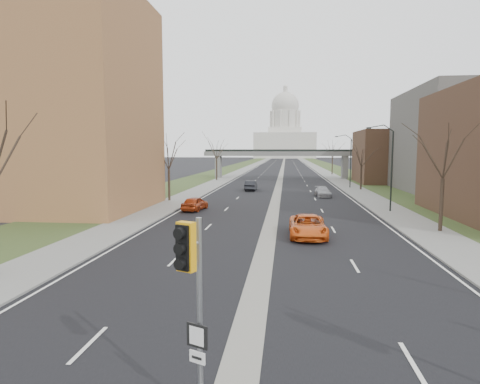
% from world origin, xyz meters
% --- Properties ---
extents(road_surface, '(20.00, 600.00, 0.01)m').
position_xyz_m(road_surface, '(0.00, 150.00, 0.01)').
color(road_surface, black).
rests_on(road_surface, ground).
extents(median_strip, '(1.20, 600.00, 0.02)m').
position_xyz_m(median_strip, '(0.00, 150.00, 0.00)').
color(median_strip, gray).
rests_on(median_strip, ground).
extents(sidewalk_right, '(4.00, 600.00, 0.12)m').
position_xyz_m(sidewalk_right, '(12.00, 150.00, 0.06)').
color(sidewalk_right, gray).
rests_on(sidewalk_right, ground).
extents(sidewalk_left, '(4.00, 600.00, 0.12)m').
position_xyz_m(sidewalk_left, '(-12.00, 150.00, 0.06)').
color(sidewalk_left, gray).
rests_on(sidewalk_left, ground).
extents(grass_verge_right, '(8.00, 600.00, 0.10)m').
position_xyz_m(grass_verge_right, '(18.00, 150.00, 0.05)').
color(grass_verge_right, '#2E441F').
rests_on(grass_verge_right, ground).
extents(grass_verge_left, '(8.00, 600.00, 0.10)m').
position_xyz_m(grass_verge_left, '(-18.00, 150.00, 0.05)').
color(grass_verge_left, '#2E441F').
rests_on(grass_verge_left, ground).
extents(apartment_building, '(25.00, 16.00, 22.00)m').
position_xyz_m(apartment_building, '(-26.00, 30.00, 11.00)').
color(apartment_building, '#97673C').
rests_on(apartment_building, ground).
extents(commercial_block_mid, '(18.00, 22.00, 15.00)m').
position_xyz_m(commercial_block_mid, '(28.00, 52.00, 7.50)').
color(commercial_block_mid, '#5A5752').
rests_on(commercial_block_mid, ground).
extents(commercial_block_far, '(14.00, 14.00, 10.00)m').
position_xyz_m(commercial_block_far, '(22.00, 70.00, 5.00)').
color(commercial_block_far, '#4C3123').
rests_on(commercial_block_far, ground).
extents(pedestrian_bridge, '(34.00, 3.00, 6.45)m').
position_xyz_m(pedestrian_bridge, '(0.00, 80.00, 4.84)').
color(pedestrian_bridge, slate).
rests_on(pedestrian_bridge, ground).
extents(capitol, '(48.00, 42.00, 55.75)m').
position_xyz_m(capitol, '(0.00, 320.00, 18.60)').
color(capitol, silver).
rests_on(capitol, ground).
extents(streetlight_mid, '(2.61, 0.20, 8.70)m').
position_xyz_m(streetlight_mid, '(10.99, 32.00, 6.95)').
color(streetlight_mid, black).
rests_on(streetlight_mid, sidewalk_right).
extents(streetlight_far, '(2.61, 0.20, 8.70)m').
position_xyz_m(streetlight_far, '(10.99, 58.00, 6.95)').
color(streetlight_far, black).
rests_on(streetlight_far, sidewalk_right).
extents(tree_left_b, '(6.75, 6.75, 8.81)m').
position_xyz_m(tree_left_b, '(-13.00, 38.00, 6.23)').
color(tree_left_b, '#382B21').
rests_on(tree_left_b, sidewalk_left).
extents(tree_left_c, '(7.65, 7.65, 9.99)m').
position_xyz_m(tree_left_c, '(-13.00, 72.00, 7.04)').
color(tree_left_c, '#382B21').
rests_on(tree_left_c, sidewalk_left).
extents(tree_right_a, '(7.20, 7.20, 9.40)m').
position_xyz_m(tree_right_a, '(13.00, 22.00, 6.64)').
color(tree_right_a, '#382B21').
rests_on(tree_right_a, sidewalk_right).
extents(tree_right_b, '(6.30, 6.30, 8.22)m').
position_xyz_m(tree_right_b, '(13.00, 55.00, 5.82)').
color(tree_right_b, '#382B21').
rests_on(tree_right_b, sidewalk_right).
extents(tree_right_c, '(7.65, 7.65, 9.99)m').
position_xyz_m(tree_right_c, '(13.00, 95.00, 7.04)').
color(tree_right_c, '#382B21').
rests_on(tree_right_c, sidewalk_right).
extents(signal_pole_median, '(0.69, 0.79, 4.77)m').
position_xyz_m(signal_pole_median, '(-0.75, -1.42, 3.32)').
color(signal_pole_median, gray).
rests_on(signal_pole_median, ground).
extents(car_left_near, '(2.31, 4.54, 1.48)m').
position_xyz_m(car_left_near, '(-8.15, 30.87, 0.74)').
color(car_left_near, '#9D3212').
rests_on(car_left_near, ground).
extents(car_left_far, '(1.69, 4.68, 1.54)m').
position_xyz_m(car_left_far, '(-4.16, 52.36, 0.77)').
color(car_left_far, black).
rests_on(car_left_far, ground).
extents(car_right_near, '(2.64, 5.67, 1.57)m').
position_xyz_m(car_right_near, '(2.87, 19.25, 0.79)').
color(car_right_near, '#DB5917').
rests_on(car_right_near, ground).
extents(car_right_mid, '(2.14, 4.59, 1.30)m').
position_xyz_m(car_right_mid, '(6.23, 45.14, 0.65)').
color(car_right_mid, '#93939A').
rests_on(car_right_mid, ground).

